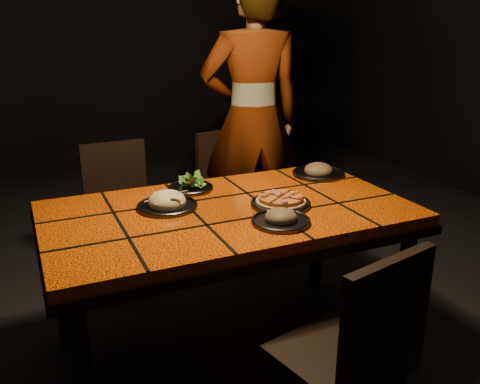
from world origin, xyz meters
name	(u,v)px	position (x,y,z in m)	size (l,w,h in m)	color
room_shell	(227,32)	(0.00, 0.00, 1.50)	(6.04, 7.04, 3.08)	black
dining_table	(229,224)	(0.00, 0.00, 0.67)	(1.62, 0.92, 0.75)	#E64E07
chair_near	(358,350)	(0.13, -0.80, 0.50)	(0.47, 0.47, 0.87)	black
chair_far_left	(120,205)	(-0.31, 0.96, 0.49)	(0.40, 0.40, 0.85)	black
chair_far_right	(230,187)	(0.43, 0.99, 0.49)	(0.47, 0.47, 0.86)	black
diner	(252,120)	(0.59, 0.99, 0.93)	(0.68, 0.45, 1.86)	brown
plate_pizza	(281,202)	(0.23, -0.07, 0.77)	(0.31, 0.31, 0.04)	#3B3A3F
plate_pasta	(167,203)	(-0.25, 0.11, 0.77)	(0.27, 0.27, 0.09)	#3B3A3F
plate_salad	(190,185)	(-0.07, 0.31, 0.78)	(0.22, 0.22, 0.07)	#3B3A3F
plate_mushroom_a	(281,218)	(0.13, -0.25, 0.77)	(0.24, 0.24, 0.08)	#3B3A3F
plate_mushroom_b	(318,171)	(0.64, 0.27, 0.77)	(0.28, 0.28, 0.09)	#3B3A3F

